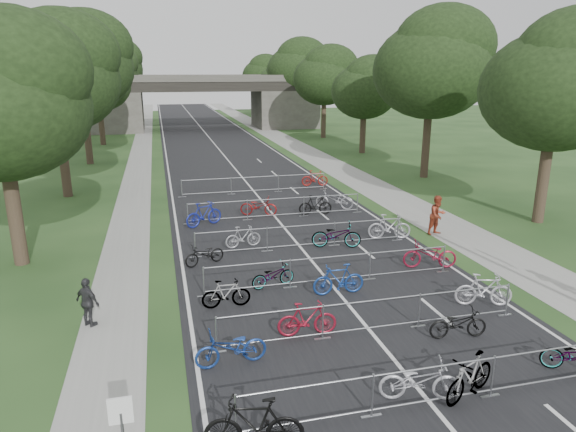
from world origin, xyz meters
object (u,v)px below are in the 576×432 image
object	(u,v)px
park_sign	(122,424)
pedestrian_b	(437,215)
overpass_bridge	(201,102)
pedestrian_c	(88,303)

from	to	relation	value
park_sign	pedestrian_b	xyz separation A→B (m)	(13.61, 12.38, -0.32)
overpass_bridge	pedestrian_c	xyz separation A→B (m)	(-8.20, -55.28, -2.76)
pedestrian_b	pedestrian_c	distance (m)	16.05
overpass_bridge	park_sign	distance (m)	62.41
park_sign	pedestrian_b	bearing A→B (deg)	42.30
park_sign	pedestrian_b	world-z (taller)	pedestrian_b
overpass_bridge	park_sign	xyz separation A→B (m)	(-6.80, -62.00, -2.27)
pedestrian_b	pedestrian_c	xyz separation A→B (m)	(-15.01, -5.67, -0.17)
overpass_bridge	pedestrian_b	distance (m)	50.15
park_sign	pedestrian_c	xyz separation A→B (m)	(-1.40, 6.72, -0.49)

